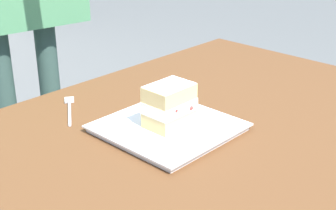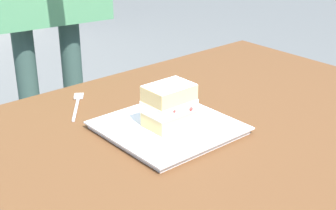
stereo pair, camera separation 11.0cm
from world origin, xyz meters
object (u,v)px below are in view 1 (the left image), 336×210
dessert_plate (168,128)px  cake_slice (169,105)px  patio_table (212,158)px  dessert_fork (69,109)px

dessert_plate → cake_slice: (0.00, -0.00, 0.06)m
dessert_plate → cake_slice: cake_slice is taller
patio_table → dessert_plate: (-0.14, 0.02, 0.13)m
dessert_plate → dessert_fork: (-0.08, 0.26, -0.00)m
dessert_plate → patio_table: bearing=-10.2°
patio_table → dessert_plate: bearing=169.8°
patio_table → dessert_fork: bearing=127.8°
dessert_fork → patio_table: bearing=-52.2°
patio_table → cake_slice: cake_slice is taller
patio_table → cake_slice: 0.23m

